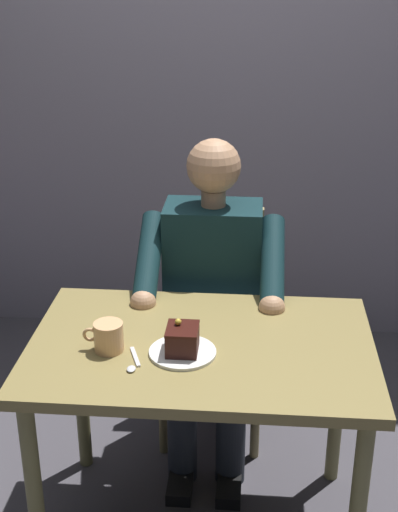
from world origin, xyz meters
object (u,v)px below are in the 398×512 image
object	(u,v)px
chair	(214,311)
seated_person	(211,299)
cake_slice	(182,339)
dining_table	(201,369)
coffee_cup	(108,336)
dessert_spoon	(133,363)

from	to	relation	value
chair	seated_person	size ratio (longest dim) A/B	0.74
seated_person	cake_slice	world-z (taller)	seated_person
cake_slice	dining_table	bearing A→B (deg)	-127.58
chair	cake_slice	distance (m)	0.76
dining_table	coffee_cup	distance (m)	0.32
seated_person	chair	bearing A→B (deg)	-90.00
dining_table	seated_person	size ratio (longest dim) A/B	0.86
seated_person	dessert_spoon	size ratio (longest dim) A/B	8.73
chair	coffee_cup	world-z (taller)	chair
dining_table	seated_person	xyz separation A→B (m)	(0.00, -0.47, 0.01)
seated_person	coffee_cup	distance (m)	0.61
dining_table	dessert_spoon	world-z (taller)	dessert_spoon
chair	seated_person	bearing A→B (deg)	90.00
coffee_cup	seated_person	bearing A→B (deg)	-117.48
dining_table	chair	world-z (taller)	chair
chair	dining_table	bearing A→B (deg)	90.00
seated_person	dessert_spoon	xyz separation A→B (m)	(0.19, 0.61, 0.09)
dining_table	coffee_cup	xyz separation A→B (m)	(0.28, 0.06, 0.14)
dining_table	cake_slice	size ratio (longest dim) A/B	9.77
chair	cake_slice	world-z (taller)	chair
dessert_spoon	coffee_cup	bearing A→B (deg)	-40.86
seated_person	coffee_cup	world-z (taller)	seated_person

